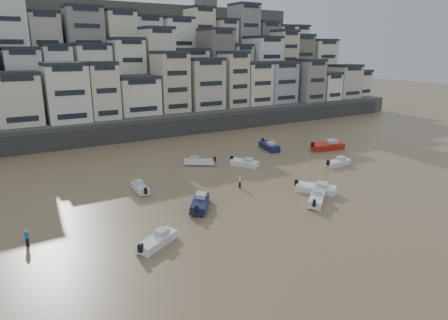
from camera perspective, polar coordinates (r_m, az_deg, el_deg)
harbor_wall at (r=84.51m, az=-11.21°, el=4.17°), size 140.00×3.00×3.50m
hillside at (r=122.45m, az=-16.05°, el=12.63°), size 141.04×66.00×50.00m
boat_a at (r=49.65m, az=13.10°, el=-5.22°), size 5.29×4.82×1.48m
boat_b at (r=53.06m, az=13.02°, el=-3.84°), size 4.55×5.57×1.50m
boat_c at (r=46.92m, az=-3.46°, el=-5.99°), size 4.96×5.88×1.60m
boat_d at (r=66.22m, az=15.97°, el=-0.22°), size 5.16×2.02×1.38m
boat_e at (r=63.44m, az=2.96°, el=-0.30°), size 3.67×5.30×1.38m
boat_f at (r=53.44m, az=-11.87°, el=-3.76°), size 1.72×4.71×1.27m
boat_g at (r=76.26m, az=14.59°, el=2.12°), size 7.23×3.40×1.89m
boat_h at (r=64.25m, az=-3.56°, el=-0.08°), size 5.37×4.35×1.44m
boat_i at (r=74.54m, az=6.47°, el=2.15°), size 3.30×6.51×1.70m
boat_j at (r=38.95m, az=-9.50°, el=-11.06°), size 5.24×4.02×1.39m
person_blue at (r=42.57m, az=-26.36°, el=-9.91°), size 0.44×0.44×1.74m
person_pink at (r=53.67m, az=2.28°, el=-3.08°), size 0.44×0.44×1.74m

